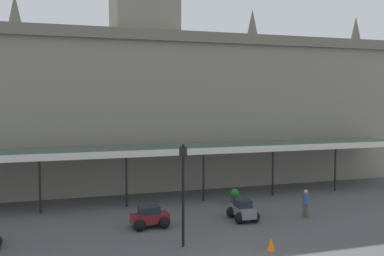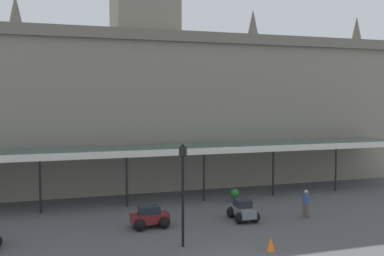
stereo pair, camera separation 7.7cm
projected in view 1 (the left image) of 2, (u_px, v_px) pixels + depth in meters
name	position (u px, v px, depth m)	size (l,w,h in m)	color
station_building	(144.00, 104.00, 35.74)	(42.26, 6.58, 19.37)	gray
entrance_canopy	(161.00, 148.00, 30.71)	(37.25, 3.26, 3.73)	#38564C
car_maroon_sedan	(150.00, 218.00, 24.21)	(2.09, 1.58, 1.19)	maroon
car_grey_sedan	(243.00, 211.00, 25.74)	(1.59, 2.09, 1.19)	slate
pedestrian_near_entrance	(306.00, 202.00, 26.18)	(0.34, 0.34, 1.67)	brown
victorian_lamppost	(183.00, 183.00, 20.92)	(0.30, 0.30, 4.90)	black
traffic_cone	(271.00, 244.00, 20.60)	(0.40, 0.40, 0.60)	orange
planter_forecourt_centre	(235.00, 196.00, 29.92)	(0.60, 0.60, 0.96)	#47423D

